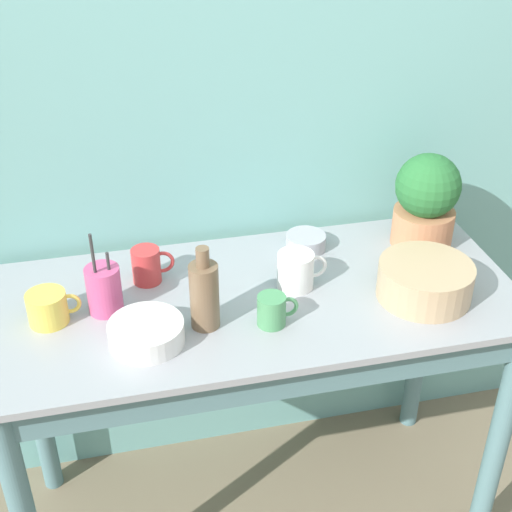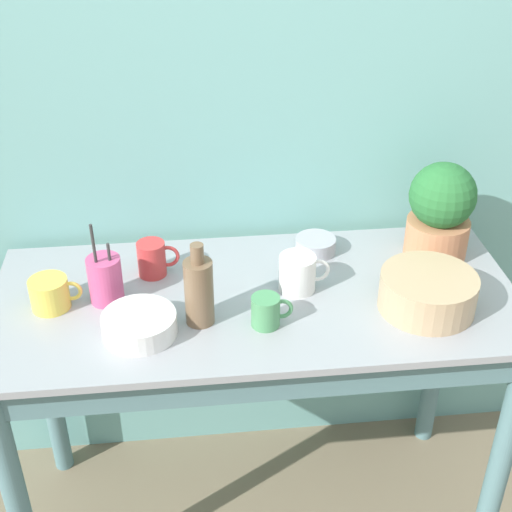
{
  "view_description": "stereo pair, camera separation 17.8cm",
  "coord_description": "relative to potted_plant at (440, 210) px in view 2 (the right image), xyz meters",
  "views": [
    {
      "loc": [
        -0.34,
        -1.17,
        1.9
      ],
      "look_at": [
        0.0,
        0.3,
        0.96
      ],
      "focal_mm": 50.0,
      "sensor_mm": 36.0,
      "label": 1
    },
    {
      "loc": [
        -0.17,
        -1.2,
        1.9
      ],
      "look_at": [
        0.0,
        0.3,
        0.96
      ],
      "focal_mm": 50.0,
      "sensor_mm": 36.0,
      "label": 2
    }
  ],
  "objects": [
    {
      "name": "mug_green",
      "position": [
        -0.51,
        -0.27,
        -0.1
      ],
      "size": [
        0.1,
        0.07,
        0.08
      ],
      "color": "#4C935B",
      "rests_on": "counter_table"
    },
    {
      "name": "bottle_tall",
      "position": [
        -0.67,
        -0.24,
        -0.05
      ],
      "size": [
        0.07,
        0.07,
        0.22
      ],
      "color": "brown",
      "rests_on": "counter_table"
    },
    {
      "name": "wall_back",
      "position": [
        -0.52,
        0.21,
        0.23
      ],
      "size": [
        6.0,
        0.05,
        2.4
      ],
      "color": "#70ADA8",
      "rests_on": "ground_plane"
    },
    {
      "name": "mug_red",
      "position": [
        -0.79,
        -0.02,
        -0.09
      ],
      "size": [
        0.11,
        0.08,
        0.1
      ],
      "color": "#C63838",
      "rests_on": "counter_table"
    },
    {
      "name": "potted_plant",
      "position": [
        0.0,
        0.0,
        0.0
      ],
      "size": [
        0.18,
        0.18,
        0.28
      ],
      "color": "tan",
      "rests_on": "counter_table"
    },
    {
      "name": "mug_white",
      "position": [
        -0.41,
        -0.13,
        -0.09
      ],
      "size": [
        0.13,
        0.1,
        0.1
      ],
      "color": "white",
      "rests_on": "counter_table"
    },
    {
      "name": "bowl_wash_large",
      "position": [
        -0.1,
        -0.25,
        -0.09
      ],
      "size": [
        0.24,
        0.24,
        0.09
      ],
      "color": "tan",
      "rests_on": "counter_table"
    },
    {
      "name": "bowl_small_enamel_white",
      "position": [
        -0.82,
        -0.28,
        -0.11
      ],
      "size": [
        0.18,
        0.18,
        0.06
      ],
      "color": "silver",
      "rests_on": "counter_table"
    },
    {
      "name": "bowl_small_steel",
      "position": [
        -0.33,
        0.05,
        -0.12
      ],
      "size": [
        0.11,
        0.11,
        0.04
      ],
      "color": "#A8A8B2",
      "rests_on": "counter_table"
    },
    {
      "name": "counter_table",
      "position": [
        -0.52,
        -0.17,
        -0.31
      ],
      "size": [
        1.36,
        0.61,
        0.84
      ],
      "color": "slate",
      "rests_on": "ground_plane"
    },
    {
      "name": "utensil_cup",
      "position": [
        -0.9,
        -0.13,
        -0.08
      ],
      "size": [
        0.09,
        0.09,
        0.23
      ],
      "color": "#CC4C7F",
      "rests_on": "counter_table"
    },
    {
      "name": "mug_yellow",
      "position": [
        -1.04,
        -0.14,
        -0.1
      ],
      "size": [
        0.13,
        0.1,
        0.08
      ],
      "color": "#E5CC4C",
      "rests_on": "counter_table"
    }
  ]
}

